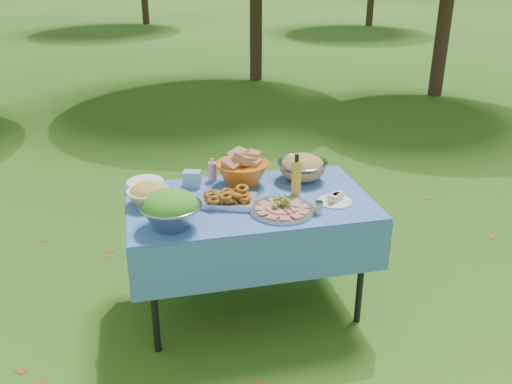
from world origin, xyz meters
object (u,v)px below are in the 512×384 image
charcuterie_platter (282,204)px  bread_bowl (242,168)px  plate_stack (146,185)px  salad_bowl (171,209)px  oil_bottle (296,175)px  picnic_table (250,254)px  pasta_bowl_steel (302,167)px

charcuterie_platter → bread_bowl: bearing=107.7°
plate_stack → charcuterie_platter: 0.90m
salad_bowl → plate_stack: (-0.12, 0.56, -0.08)m
plate_stack → charcuterie_platter: bearing=-33.5°
oil_bottle → picnic_table: bearing=-177.6°
plate_stack → bread_bowl: bread_bowl is taller
plate_stack → bread_bowl: bearing=-4.9°
bread_bowl → oil_bottle: bearing=-39.8°
salad_bowl → plate_stack: salad_bowl is taller
oil_bottle → salad_bowl: bearing=-161.0°
salad_bowl → oil_bottle: oil_bottle is taller
salad_bowl → pasta_bowl_steel: salad_bowl is taller
bread_bowl → picnic_table: bearing=-91.9°
pasta_bowl_steel → picnic_table: bearing=-149.3°
charcuterie_platter → oil_bottle: bearing=55.0°
bread_bowl → pasta_bowl_steel: (0.40, -0.01, -0.03)m
picnic_table → charcuterie_platter: (0.15, -0.19, 0.42)m
picnic_table → pasta_bowl_steel: 0.66m
plate_stack → oil_bottle: size_ratio=0.88×
salad_bowl → bread_bowl: bread_bowl is taller
charcuterie_platter → picnic_table: bearing=127.7°
oil_bottle → bread_bowl: bearing=140.2°
charcuterie_platter → oil_bottle: 0.27m
plate_stack → oil_bottle: oil_bottle is taller
charcuterie_platter → plate_stack: bearing=146.5°
charcuterie_platter → oil_bottle: size_ratio=1.45×
charcuterie_platter → oil_bottle: oil_bottle is taller
picnic_table → charcuterie_platter: size_ratio=3.82×
salad_bowl → charcuterie_platter: salad_bowl is taller
bread_bowl → oil_bottle: oil_bottle is taller
plate_stack → pasta_bowl_steel: size_ratio=0.72×
plate_stack → picnic_table: bearing=-26.7°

